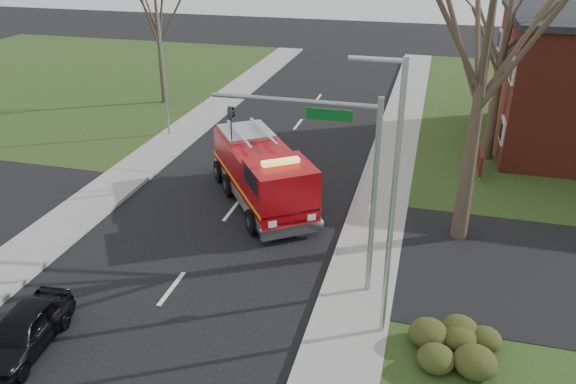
# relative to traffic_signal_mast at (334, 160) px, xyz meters

# --- Properties ---
(ground) EXTENTS (120.00, 120.00, 0.00)m
(ground) POSITION_rel_traffic_signal_mast_xyz_m (-5.21, -1.50, -4.71)
(ground) COLOR black
(ground) RESTS_ON ground
(sidewalk_right) EXTENTS (2.40, 80.00, 0.15)m
(sidewalk_right) POSITION_rel_traffic_signal_mast_xyz_m (0.99, -1.50, -4.63)
(sidewalk_right) COLOR gray
(sidewalk_right) RESTS_ON ground
(sidewalk_left) EXTENTS (2.40, 80.00, 0.15)m
(sidewalk_left) POSITION_rel_traffic_signal_mast_xyz_m (-11.41, -1.50, -4.63)
(sidewalk_left) COLOR gray
(sidewalk_left) RESTS_ON ground
(health_center_sign) EXTENTS (0.12, 2.00, 1.40)m
(health_center_sign) POSITION_rel_traffic_signal_mast_xyz_m (5.29, 11.00, -3.83)
(health_center_sign) COLOR #4C1112
(health_center_sign) RESTS_ON ground
(hedge_corner) EXTENTS (2.80, 2.00, 0.90)m
(hedge_corner) POSITION_rel_traffic_signal_mast_xyz_m (3.79, -2.50, -4.13)
(hedge_corner) COLOR #2B3513
(hedge_corner) RESTS_ON lawn_right
(bare_tree_near) EXTENTS (6.00, 6.00, 12.00)m
(bare_tree_near) POSITION_rel_traffic_signal_mast_xyz_m (4.29, 4.50, 2.71)
(bare_tree_near) COLOR #33251E
(bare_tree_near) RESTS_ON ground
(bare_tree_far) EXTENTS (5.25, 5.25, 10.50)m
(bare_tree_far) POSITION_rel_traffic_signal_mast_xyz_m (5.79, 13.50, 1.78)
(bare_tree_far) COLOR #33251E
(bare_tree_far) RESTS_ON ground
(bare_tree_left) EXTENTS (4.50, 4.50, 9.00)m
(bare_tree_left) POSITION_rel_traffic_signal_mast_xyz_m (-15.21, 18.50, 0.86)
(bare_tree_left) COLOR #33251E
(bare_tree_left) RESTS_ON ground
(traffic_signal_mast) EXTENTS (5.29, 0.18, 6.80)m
(traffic_signal_mast) POSITION_rel_traffic_signal_mast_xyz_m (0.00, 0.00, 0.00)
(traffic_signal_mast) COLOR gray
(traffic_signal_mast) RESTS_ON ground
(streetlight_pole) EXTENTS (1.48, 0.16, 8.40)m
(streetlight_pole) POSITION_rel_traffic_signal_mast_xyz_m (1.93, -2.00, -0.16)
(streetlight_pole) COLOR #B7BABF
(streetlight_pole) RESTS_ON ground
(utility_pole_far) EXTENTS (0.14, 0.14, 7.00)m
(utility_pole_far) POSITION_rel_traffic_signal_mast_xyz_m (-12.01, 12.50, -1.21)
(utility_pole_far) COLOR gray
(utility_pole_far) RESTS_ON ground
(fire_engine) EXTENTS (6.32, 7.50, 2.98)m
(fire_engine) POSITION_rel_traffic_signal_mast_xyz_m (-4.09, 5.55, -3.36)
(fire_engine) COLOR #99070C
(fire_engine) RESTS_ON ground
(parked_car_maroon) EXTENTS (1.85, 3.87, 1.28)m
(parked_car_maroon) POSITION_rel_traffic_signal_mast_xyz_m (-8.01, -5.33, -4.07)
(parked_car_maroon) COLOR black
(parked_car_maroon) RESTS_ON ground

